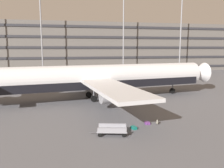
% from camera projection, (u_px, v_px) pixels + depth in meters
% --- Properties ---
extents(ground_plane, '(600.00, 600.00, 0.00)m').
position_uv_depth(ground_plane, '(99.00, 97.00, 36.28)').
color(ground_plane, '#5B5B60').
extents(terminal_structure, '(165.01, 15.78, 15.55)m').
position_uv_depth(terminal_structure, '(79.00, 48.00, 77.36)').
color(terminal_structure, '#605B56').
rests_on(terminal_structure, ground_plane).
extents(airliner, '(39.27, 31.94, 10.46)m').
position_uv_depth(airliner, '(97.00, 78.00, 34.06)').
color(airliner, silver).
rests_on(airliner, ground_plane).
extents(light_mast_center_left, '(1.80, 0.50, 24.18)m').
position_uv_depth(light_mast_center_left, '(41.00, 24.00, 60.04)').
color(light_mast_center_left, gray).
rests_on(light_mast_center_left, ground_plane).
extents(light_mast_center_right, '(1.80, 0.50, 23.84)m').
position_uv_depth(light_mast_center_right, '(124.00, 26.00, 64.55)').
color(light_mast_center_right, gray).
rests_on(light_mast_center_right, ground_plane).
extents(light_mast_right, '(1.80, 0.50, 23.46)m').
position_uv_depth(light_mast_right, '(181.00, 28.00, 68.11)').
color(light_mast_right, gray).
rests_on(light_mast_right, ground_plane).
extents(suitcase_silver, '(0.51, 0.71, 0.25)m').
position_uv_depth(suitcase_silver, '(134.00, 128.00, 21.80)').
color(suitcase_silver, '#147266').
rests_on(suitcase_silver, ground_plane).
extents(suitcase_large, '(0.56, 0.70, 0.21)m').
position_uv_depth(suitcase_large, '(147.00, 123.00, 23.23)').
color(suitcase_large, '#72388C').
rests_on(suitcase_large, ground_plane).
extents(backpack_upright, '(0.25, 0.38, 0.55)m').
position_uv_depth(backpack_upright, '(157.00, 122.00, 23.07)').
color(backpack_upright, gray).
rests_on(backpack_upright, ground_plane).
extents(baggage_cart, '(3.37, 1.87, 0.82)m').
position_uv_depth(baggage_cart, '(112.00, 130.00, 20.29)').
color(baggage_cart, gray).
rests_on(baggage_cart, ground_plane).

